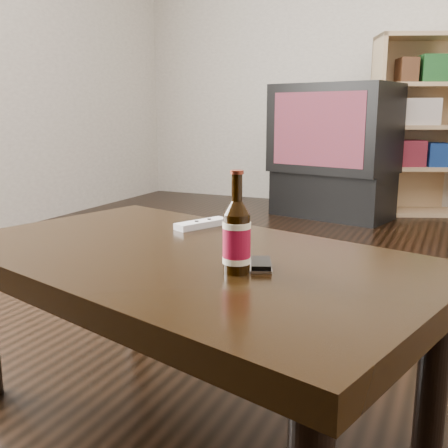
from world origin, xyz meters
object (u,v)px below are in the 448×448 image
at_px(tv_stand, 332,194).
at_px(beer_bottle, 237,237).
at_px(remote, 202,224).
at_px(bookshelf, 419,123).
at_px(tv, 335,129).
at_px(coffee_table, 186,276).
at_px(phone, 261,265).

bearing_deg(tv_stand, beer_bottle, -67.27).
bearing_deg(remote, bookshelf, 107.72).
bearing_deg(tv_stand, remote, -71.90).
bearing_deg(remote, tv, 118.90).
relative_size(tv_stand, coffee_table, 0.64).
bearing_deg(beer_bottle, tv, 98.95).
xyz_separation_m(tv_stand, coffee_table, (0.29, -2.93, 0.23)).
bearing_deg(phone, remote, 112.31).
bearing_deg(tv, tv_stand, 90.00).
height_order(beer_bottle, remote, beer_bottle).
xyz_separation_m(phone, remote, (-0.31, 0.33, 0.00)).
height_order(coffee_table, phone, phone).
bearing_deg(beer_bottle, phone, 56.53).
bearing_deg(beer_bottle, bookshelf, 88.46).
distance_m(bookshelf, remote, 3.11).
relative_size(bookshelf, coffee_table, 1.00).
xyz_separation_m(tv_stand, beer_bottle, (0.48, -3.03, 0.37)).
height_order(tv, bookshelf, bookshelf).
xyz_separation_m(tv_stand, tv, (-0.00, -0.00, 0.51)).
height_order(tv_stand, tv, tv).
height_order(tv_stand, coffee_table, coffee_table).
relative_size(bookshelf, remote, 7.67).
bearing_deg(coffee_table, phone, -12.25).
relative_size(tv_stand, remote, 4.89).
xyz_separation_m(coffee_table, remote, (-0.09, 0.28, 0.07)).
bearing_deg(tv, beer_bottle, -67.26).
height_order(phone, remote, remote).
xyz_separation_m(bookshelf, coffee_table, (-0.28, -3.36, -0.32)).
distance_m(coffee_table, remote, 0.30).
bearing_deg(bookshelf, tv_stand, -165.70).
bearing_deg(tv, remote, -71.89).
relative_size(tv, phone, 9.66).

